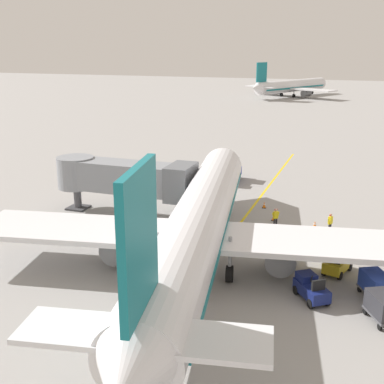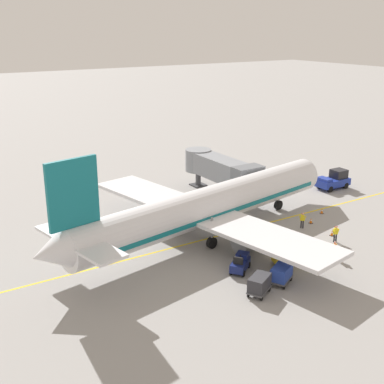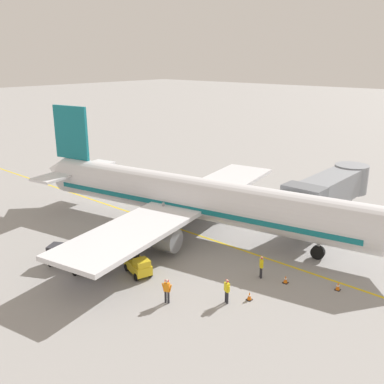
{
  "view_description": "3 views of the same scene",
  "coord_description": "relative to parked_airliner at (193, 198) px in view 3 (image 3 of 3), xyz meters",
  "views": [
    {
      "loc": [
        9.6,
        -29.38,
        14.69
      ],
      "look_at": [
        -2.51,
        4.76,
        4.02
      ],
      "focal_mm": 46.88,
      "sensor_mm": 36.0,
      "label": 1
    },
    {
      "loc": [
        38.36,
        -26.36,
        20.22
      ],
      "look_at": [
        -3.03,
        0.13,
        4.04
      ],
      "focal_mm": 47.49,
      "sensor_mm": 36.0,
      "label": 2
    },
    {
      "loc": [
        27.88,
        24.89,
        15.44
      ],
      "look_at": [
        0.15,
        0.81,
        4.01
      ],
      "focal_mm": 40.85,
      "sensor_mm": 36.0,
      "label": 3
    }
  ],
  "objects": [
    {
      "name": "ground_crew_loader",
      "position": [
        10.48,
        6.77,
        -2.23
      ],
      "size": [
        0.36,
        0.71,
        1.69
      ],
      "color": "#232328",
      "rests_on": "ground"
    },
    {
      "name": "ground_crew_marshaller",
      "position": [
        7.93,
        9.72,
        -2.23
      ],
      "size": [
        0.39,
        0.69,
        1.69
      ],
      "color": "#232328",
      "rests_on": "ground"
    },
    {
      "name": "gate_lead_in_line",
      "position": [
        0.53,
        -0.39,
        -3.18
      ],
      "size": [
        0.24,
        80.0,
        0.01
      ],
      "primitive_type": "cube",
      "color": "gold",
      "rests_on": "ground"
    },
    {
      "name": "baggage_cart_second_in_train",
      "position": [
        11.8,
        -3.12,
        -2.24
      ],
      "size": [
        2.18,
        2.88,
        1.58
      ],
      "color": "#4C4C51",
      "rests_on": "ground"
    },
    {
      "name": "safety_cone_nose_left",
      "position": [
        3.07,
        11.33,
        -2.9
      ],
      "size": [
        0.36,
        0.36,
        0.59
      ],
      "color": "black",
      "rests_on": "ground"
    },
    {
      "name": "baggage_tug_lead",
      "position": [
        7.78,
        -1.88,
        -2.47
      ],
      "size": [
        2.45,
        2.73,
        1.62
      ],
      "color": "navy",
      "rests_on": "ground"
    },
    {
      "name": "safety_cone_wing_tip",
      "position": [
        6.66,
        10.65,
        -2.9
      ],
      "size": [
        0.36,
        0.36,
        0.59
      ],
      "color": "black",
      "rests_on": "ground"
    },
    {
      "name": "ground_plane",
      "position": [
        0.53,
        -0.39,
        -3.19
      ],
      "size": [
        400.0,
        400.0,
        0.0
      ],
      "primitive_type": "plane",
      "color": "gray"
    },
    {
      "name": "ground_crew_wing_walker",
      "position": [
        3.55,
        9.56,
        -2.23
      ],
      "size": [
        0.6,
        0.55,
        1.69
      ],
      "color": "#232328",
      "rests_on": "ground"
    },
    {
      "name": "parked_airliner",
      "position": [
        0.0,
        0.0,
        0.0
      ],
      "size": [
        30.45,
        37.2,
        10.63
      ],
      "color": "silver",
      "rests_on": "ground"
    },
    {
      "name": "jet_bridge",
      "position": [
        -9.86,
        8.55,
        0.27
      ],
      "size": [
        12.96,
        3.5,
        4.98
      ],
      "color": "gray",
      "rests_on": "ground"
    },
    {
      "name": "baggage_tug_trailing",
      "position": [
        9.06,
        2.46,
        -2.47
      ],
      "size": [
        1.91,
        2.74,
        1.62
      ],
      "color": "gold",
      "rests_on": "ground"
    },
    {
      "name": "baggage_cart_front",
      "position": [
        11.41,
        -0.45,
        -2.24
      ],
      "size": [
        2.18,
        2.88,
        1.58
      ],
      "color": "#4C4C51",
      "rests_on": "ground"
    },
    {
      "name": "safety_cone_nose_right",
      "position": [
        1.58,
        14.55,
        -2.9
      ],
      "size": [
        0.36,
        0.36,
        0.59
      ],
      "color": "black",
      "rests_on": "ground"
    }
  ]
}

